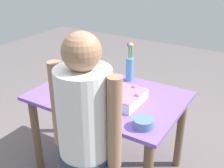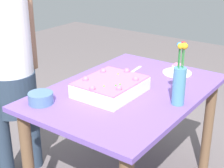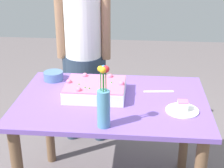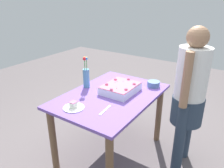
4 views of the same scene
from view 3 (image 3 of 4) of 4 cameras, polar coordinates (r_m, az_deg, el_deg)
The scene contains 7 objects.
dining_table at distance 2.27m, azimuth -0.03°, elevation -5.60°, with size 1.22×0.85×0.76m.
sheet_cake at distance 2.24m, azimuth -2.79°, elevation -0.88°, with size 0.39×0.32×0.11m.
serving_plate_with_slice at distance 2.10m, azimuth 11.61°, elevation -4.02°, with size 0.20×0.20×0.07m.
cake_knife at distance 2.33m, azimuth 7.76°, elevation -1.23°, with size 0.20×0.02×0.00m, color silver.
flower_vase at distance 1.84m, azimuth -1.41°, elevation -3.25°, with size 0.07×0.07×0.36m.
fruit_bowl at distance 2.52m, azimuth -9.72°, elevation 1.34°, with size 0.14×0.14×0.06m, color #4C6E96.
person_standing at distance 2.88m, azimuth -4.74°, elevation 5.74°, with size 0.45×0.31×1.49m.
Camera 3 is at (-0.18, 1.97, 1.72)m, focal length 55.00 mm.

